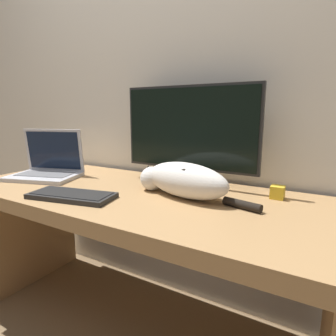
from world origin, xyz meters
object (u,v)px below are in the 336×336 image
object	(u,v)px
laptop	(47,168)
cat	(182,179)
monitor	(189,133)
external_keyboard	(72,195)

from	to	relation	value
laptop	cat	distance (m)	0.80
laptop	cat	size ratio (longest dim) A/B	0.74
monitor	external_keyboard	xyz separation A→B (m)	(-0.32, -0.43, -0.24)
laptop	cat	xyz separation A→B (m)	(0.80, 0.05, 0.02)
monitor	external_keyboard	world-z (taller)	monitor
monitor	external_keyboard	distance (m)	0.59
monitor	cat	size ratio (longest dim) A/B	1.22
monitor	cat	bearing A→B (deg)	-70.82
external_keyboard	cat	world-z (taller)	cat
external_keyboard	laptop	bearing A→B (deg)	142.62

